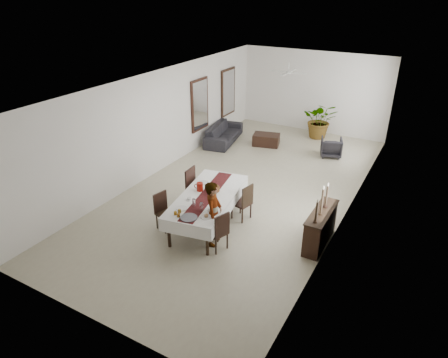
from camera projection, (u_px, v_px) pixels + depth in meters
floor at (245, 188)px, 11.95m from camera, size 6.00×12.00×0.00m
ceiling at (248, 81)px, 10.53m from camera, size 6.00×12.00×0.02m
wall_back at (313, 92)px, 15.93m from camera, size 6.00×0.02×3.20m
wall_front at (83, 249)px, 6.56m from camera, size 6.00×0.02×3.20m
wall_left at (161, 121)px, 12.56m from camera, size 0.02×12.00×3.20m
wall_right at (354, 159)px, 9.92m from camera, size 0.02×12.00×3.20m
dining_table_top at (207, 197)px, 9.86m from camera, size 1.51×2.73×0.05m
table_leg_fl at (169, 233)px, 9.15m from camera, size 0.09×0.09×0.75m
table_leg_fr at (207, 241)px, 8.86m from camera, size 0.09×0.09×0.75m
table_leg_bl at (208, 187)px, 11.22m from camera, size 0.09×0.09×0.75m
table_leg_br at (240, 192)px, 10.94m from camera, size 0.09×0.09×0.75m
tablecloth_top at (207, 195)px, 9.85m from camera, size 1.73×2.96×0.01m
tablecloth_drape_left at (184, 197)px, 10.11m from camera, size 0.49×2.74×0.32m
tablecloth_drape_right at (232, 205)px, 9.73m from camera, size 0.49×2.74×0.32m
tablecloth_drape_near at (184, 230)px, 8.75m from camera, size 1.25×0.23×0.32m
tablecloth_drape_far at (226, 178)px, 11.09m from camera, size 1.25×0.23×0.32m
table_runner at (207, 195)px, 9.85m from camera, size 0.83×2.72×0.00m
red_pitcher at (200, 187)px, 10.02m from camera, size 0.19×0.19×0.22m
pitcher_handle at (196, 186)px, 10.04m from camera, size 0.13×0.04×0.13m
wine_glass_near at (201, 206)px, 9.18m from camera, size 0.08×0.08×0.18m
wine_glass_mid at (194, 202)px, 9.34m from camera, size 0.08×0.08×0.18m
wine_glass_far at (210, 191)px, 9.84m from camera, size 0.08×0.08×0.18m
teacup_right at (210, 209)px, 9.19m from camera, size 0.10×0.10×0.06m
saucer_right at (210, 210)px, 9.20m from camera, size 0.16×0.16×0.01m
teacup_left at (189, 199)px, 9.61m from camera, size 0.10×0.10×0.06m
saucer_left at (189, 200)px, 9.62m from camera, size 0.16×0.16×0.01m
plate_near_right at (206, 217)px, 8.92m from camera, size 0.26×0.26×0.02m
bread_near_right at (206, 216)px, 8.91m from camera, size 0.10×0.10×0.10m
plate_near_left at (182, 208)px, 9.26m from camera, size 0.26×0.26×0.02m
plate_far_left at (204, 183)px, 10.45m from camera, size 0.26×0.26×0.02m
serving_tray at (189, 218)px, 8.89m from camera, size 0.39×0.39×0.02m
jam_jar_a at (178, 215)px, 8.92m from camera, size 0.07×0.07×0.08m
jam_jar_b at (175, 213)px, 9.00m from camera, size 0.07×0.07×0.08m
jam_jar_c at (180, 211)px, 9.08m from camera, size 0.07×0.07×0.08m
fruit_basket at (213, 189)px, 10.03m from camera, size 0.32×0.32×0.11m
fruit_red at (215, 186)px, 10.01m from camera, size 0.10×0.10×0.10m
fruit_green at (212, 185)px, 10.04m from camera, size 0.09×0.09×0.09m
fruit_yellow at (213, 187)px, 9.95m from camera, size 0.09×0.09×0.09m
chair_right_near_seat at (217, 232)px, 9.07m from camera, size 0.53×0.53×0.05m
chair_right_near_leg_fl at (216, 247)px, 8.96m from camera, size 0.05×0.05×0.41m
chair_right_near_leg_fr at (227, 241)px, 9.16m from camera, size 0.05×0.05×0.41m
chair_right_near_leg_bl at (206, 240)px, 9.19m from camera, size 0.05×0.05×0.41m
chair_right_near_leg_br at (218, 235)px, 9.39m from camera, size 0.05×0.05×0.41m
chair_right_near_back at (222, 225)px, 8.82m from camera, size 0.18×0.40×0.53m
chair_right_far_seat at (241, 203)px, 10.24m from camera, size 0.50×0.50×0.05m
chair_right_far_leg_fl at (242, 216)px, 10.13m from camera, size 0.05×0.05×0.42m
chair_right_far_leg_fr at (251, 211)px, 10.36m from camera, size 0.05×0.05×0.42m
chair_right_far_leg_bl at (232, 211)px, 10.33m from camera, size 0.05×0.05×0.42m
chair_right_far_leg_br at (240, 206)px, 10.57m from camera, size 0.05×0.05×0.42m
chair_right_far_back at (248, 196)px, 10.00m from camera, size 0.13×0.42×0.54m
chair_left_near_seat at (166, 214)px, 9.83m from camera, size 0.48×0.48×0.05m
chair_left_near_leg_fl at (167, 216)px, 10.13m from camera, size 0.05×0.05×0.40m
chair_left_near_leg_fr at (157, 221)px, 9.92m from camera, size 0.05×0.05×0.40m
chair_left_near_leg_bl at (176, 221)px, 9.93m from camera, size 0.05×0.05×0.40m
chair_left_near_leg_br at (165, 226)px, 9.72m from camera, size 0.05×0.05×0.40m
chair_left_near_back at (160, 202)px, 9.82m from camera, size 0.13×0.40×0.51m
chair_left_far_seat at (198, 191)px, 10.71m from camera, size 0.50×0.50×0.05m
chair_left_far_leg_fl at (195, 195)px, 11.06m from camera, size 0.05×0.05×0.47m
chair_left_far_leg_fr at (188, 201)px, 10.75m from camera, size 0.05×0.05×0.47m
chair_left_far_leg_bl at (208, 198)px, 10.90m from camera, size 0.05×0.05×0.47m
chair_left_far_leg_br at (201, 205)px, 10.59m from camera, size 0.05×0.05×0.47m
chair_left_far_back at (190, 179)px, 10.65m from camera, size 0.07×0.48×0.61m
woman at (214, 214)px, 9.11m from camera, size 0.53×0.67×1.59m
sideboard_body at (320, 228)px, 9.25m from camera, size 0.37×1.40×0.84m
sideboard_top at (322, 212)px, 9.05m from camera, size 0.41×1.46×0.03m
candlestick_near_base at (315, 222)px, 8.64m from camera, size 0.09×0.09×0.03m
candlestick_near_shaft at (316, 212)px, 8.53m from camera, size 0.05×0.05×0.47m
candlestick_near_candle at (318, 201)px, 8.41m from camera, size 0.03×0.03×0.07m
candlestick_mid_base at (320, 214)px, 8.93m from camera, size 0.09×0.09×0.03m
candlestick_mid_shaft at (322, 201)px, 8.79m from camera, size 0.05×0.05×0.61m
candlestick_mid_candle at (324, 188)px, 8.64m from camera, size 0.03×0.03×0.07m
candlestick_far_base at (325, 206)px, 9.22m from camera, size 0.09×0.09×0.03m
candlestick_far_shaft at (327, 196)px, 9.10m from camera, size 0.05×0.05×0.51m
candlestick_far_candle at (328, 185)px, 8.97m from camera, size 0.03×0.03×0.07m
sofa at (224, 133)px, 15.31m from camera, size 1.31×2.40×0.66m
armchair at (331, 147)px, 14.02m from camera, size 0.90×0.91×0.66m
coffee_table at (266, 140)px, 15.01m from camera, size 1.09×0.86×0.43m
potted_plant at (320, 120)px, 15.53m from camera, size 1.53×1.40×1.43m
mirror_frame_near at (200, 105)px, 14.26m from camera, size 0.06×1.05×1.85m
mirror_glass_near at (200, 105)px, 14.25m from camera, size 0.01×0.90×1.70m
mirror_frame_far at (228, 92)px, 15.90m from camera, size 0.06×1.05×1.85m
mirror_glass_far at (229, 92)px, 15.89m from camera, size 0.01×0.90×1.70m
fan_rod at (289, 66)px, 12.92m from camera, size 0.04×0.04×0.20m
fan_hub at (288, 72)px, 13.01m from camera, size 0.16×0.16×0.08m
fan_blade_n at (292, 70)px, 13.28m from camera, size 0.10×0.55×0.01m
fan_blade_s at (284, 74)px, 12.73m from camera, size 0.10×0.55×0.01m
fan_blade_e at (298, 73)px, 12.85m from camera, size 0.55×0.10×0.01m
fan_blade_w at (278, 71)px, 13.16m from camera, size 0.55×0.10×0.01m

